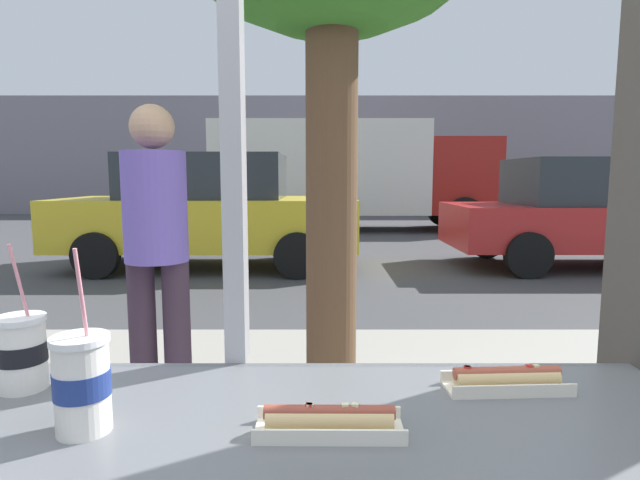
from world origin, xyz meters
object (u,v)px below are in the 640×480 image
box_truck (350,171)px  parked_car_red (594,212)px  hotdog_tray_near (508,379)px  hotdog_tray_far (330,420)px  soda_cup_left (83,382)px  soda_cup_right (23,351)px  pedestrian (158,243)px  parked_car_yellow (210,210)px

box_truck → parked_car_red: bearing=-58.5°
hotdog_tray_near → hotdog_tray_far: size_ratio=1.00×
soda_cup_left → hotdog_tray_far: bearing=-0.8°
hotdog_tray_near → parked_car_red: parked_car_red is taller
soda_cup_right → box_truck: box_truck is taller
hotdog_tray_far → pedestrian: size_ratio=0.16×
hotdog_tray_far → box_truck: box_truck is taller
soda_cup_left → hotdog_tray_near: bearing=12.3°
parked_car_yellow → soda_cup_left: bearing=-79.6°
hotdog_tray_far → box_truck: bearing=86.6°
soda_cup_left → box_truck: (1.19, 12.53, 0.51)m
soda_cup_left → pedestrian: bearing=103.6°
parked_car_yellow → pedestrian: 5.29m
soda_cup_left → soda_cup_right: size_ratio=1.05×
box_truck → pedestrian: (-1.60, -10.80, -0.49)m
hotdog_tray_near → parked_car_red: bearing=60.8°
hotdog_tray_near → hotdog_tray_far: same height
soda_cup_right → parked_car_yellow: bearing=98.9°
soda_cup_right → parked_car_red: (4.82, 6.76, -0.17)m
soda_cup_right → parked_car_red: bearing=54.5°
hotdog_tray_near → soda_cup_right: bearing=179.7°
soda_cup_left → box_truck: box_truck is taller
parked_car_red → hotdog_tray_near: bearing=-119.2°
soda_cup_right → pedestrian: size_ratio=0.19×
soda_cup_left → pedestrian: pedestrian is taller
soda_cup_right → hotdog_tray_far: size_ratio=1.19×
parked_car_red → box_truck: 6.58m
hotdog_tray_near → box_truck: size_ratio=0.04×
pedestrian → soda_cup_left: bearing=-76.4°
parked_car_yellow → parked_car_red: size_ratio=1.02×
soda_cup_left → parked_car_red: 8.34m
soda_cup_left → hotdog_tray_far: soda_cup_left is taller
hotdog_tray_far → parked_car_yellow: (-1.71, 6.95, -0.08)m
parked_car_yellow → pedestrian: size_ratio=2.72×
parked_car_red → box_truck: bearing=121.5°
soda_cup_left → box_truck: 12.60m
soda_cup_left → pedestrian: 1.78m
soda_cup_left → hotdog_tray_near: size_ratio=1.26×
pedestrian → hotdog_tray_far: bearing=-63.8°
parked_car_yellow → box_truck: bearing=66.2°
pedestrian → parked_car_yellow: bearing=99.3°
soda_cup_left → parked_car_red: size_ratio=0.08×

